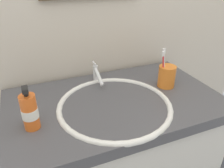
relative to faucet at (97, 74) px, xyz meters
The scene contains 8 objects.
tiled_wall_back 0.30m from the faucet, 80.97° to the left, with size 2.16×0.04×2.40m, color beige.
vanity_counter 0.52m from the faucet, 83.39° to the right, with size 0.96×0.57×0.89m.
sink_basin 0.25m from the faucet, 90.00° to the right, with size 0.49×0.49×0.12m.
faucet is the anchor object (origin of this frame).
toothbrush_cup 0.35m from the faucet, 29.05° to the right, with size 0.08×0.08×0.11m, color orange.
toothbrush_white 0.33m from the faucet, 30.66° to the right, with size 0.03×0.01×0.19m.
toothbrush_red 0.33m from the faucet, 31.09° to the right, with size 0.04×0.01×0.18m.
soap_dispenser 0.42m from the faucet, 143.12° to the right, with size 0.06×0.06×0.18m.
Camera 1 is at (-0.33, -0.78, 1.42)m, focal length 35.47 mm.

